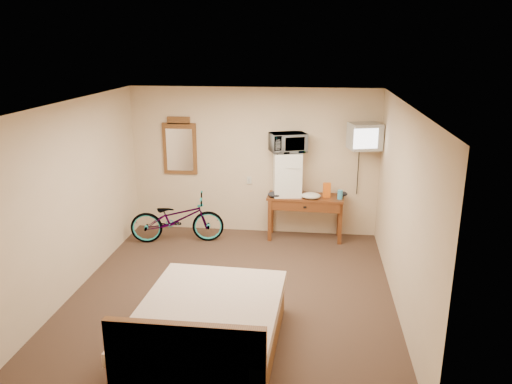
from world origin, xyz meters
TOP-DOWN VIEW (x-y plane):
  - room at (-0.00, 0.00)m, footprint 4.60×4.64m
  - desk at (0.90, 2.00)m, footprint 1.28×0.54m
  - mini_fridge at (0.59, 2.07)m, footprint 0.51×0.49m
  - microwave at (0.59, 2.07)m, footprint 0.66×0.56m
  - snack_bag at (1.24, 2.02)m, footprint 0.13×0.09m
  - blue_cup at (1.46, 1.94)m, footprint 0.09×0.09m
  - cloth_cream at (0.99, 1.90)m, footprint 0.32×0.25m
  - cloth_dark_a at (0.40, 1.91)m, footprint 0.25×0.19m
  - cloth_dark_b at (1.50, 2.10)m, footprint 0.17×0.14m
  - crt_television at (1.80, 2.02)m, footprint 0.56×0.63m
  - wall_mirror at (-1.28, 2.27)m, footprint 0.58×0.04m
  - bicycle at (-1.20, 1.64)m, footprint 1.61×0.82m
  - bed at (-0.05, -1.38)m, footprint 1.55×2.01m

SIDE VIEW (x-z plane):
  - bed at x=-0.05m, z-range -0.15..0.75m
  - bicycle at x=-1.20m, z-range 0.00..0.81m
  - desk at x=0.90m, z-range 0.25..1.00m
  - cloth_dark_b at x=1.50m, z-range 0.75..0.83m
  - cloth_dark_a at x=0.40m, z-range 0.75..0.84m
  - cloth_cream at x=0.99m, z-range 0.75..0.85m
  - blue_cup at x=1.46m, z-range 0.75..0.90m
  - snack_bag at x=1.24m, z-range 0.75..0.99m
  - mini_fridge at x=0.59m, z-range 0.75..1.48m
  - room at x=0.00m, z-range 0.00..2.50m
  - wall_mirror at x=-1.28m, z-range 0.99..1.98m
  - microwave at x=0.59m, z-range 1.48..1.79m
  - crt_television at x=1.80m, z-range 1.57..1.98m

